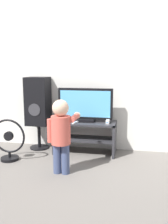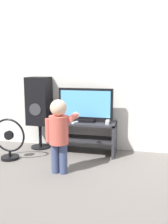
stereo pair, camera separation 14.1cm
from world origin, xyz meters
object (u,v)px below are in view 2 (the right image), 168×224
at_px(television, 86,105).
at_px(speaker_tower, 39,102).
at_px(remote_secondary, 75,122).
at_px(floor_fan, 9,141).
at_px(game_console, 108,121).
at_px(remote_primary, 61,121).
at_px(child, 59,130).

xyz_separation_m(television, speaker_tower, (-0.77, 0.05, 0.01)).
xyz_separation_m(remote_secondary, floor_fan, (-0.87, -0.38, -0.24)).
bearing_deg(game_console, floor_fan, -159.72).
bearing_deg(speaker_tower, remote_primary, -20.41).
bearing_deg(floor_fan, remote_secondary, 23.40).
distance_m(game_console, floor_fan, 1.45).
height_order(remote_primary, child, child).
height_order(remote_secondary, floor_fan, floor_fan).
bearing_deg(child, floor_fan, 161.94).
height_order(remote_secondary, child, child).
height_order(remote_secondary, speaker_tower, speaker_tower).
xyz_separation_m(television, child, (-0.14, -0.81, -0.19)).
distance_m(television, remote_primary, 0.44).
xyz_separation_m(game_console, remote_secondary, (-0.47, -0.12, -0.02)).
distance_m(remote_primary, speaker_tower, 0.51).
height_order(child, speaker_tower, speaker_tower).
xyz_separation_m(television, remote_primary, (-0.36, -0.10, -0.24)).
relative_size(child, floor_fan, 1.55).
bearing_deg(speaker_tower, game_console, -4.68).
distance_m(game_console, remote_primary, 0.71).
distance_m(child, floor_fan, 0.94).
distance_m(television, child, 0.85).
bearing_deg(game_console, remote_primary, -174.89).
xyz_separation_m(game_console, floor_fan, (-1.34, -0.50, -0.25)).
bearing_deg(remote_primary, remote_secondary, -13.55).
relative_size(game_console, floor_fan, 0.33).
bearing_deg(speaker_tower, child, -53.82).
bearing_deg(child, speaker_tower, 126.18).
distance_m(game_console, speaker_tower, 1.15).
relative_size(remote_primary, remote_secondary, 0.99).
height_order(game_console, remote_secondary, game_console).
bearing_deg(remote_primary, speaker_tower, 159.59).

